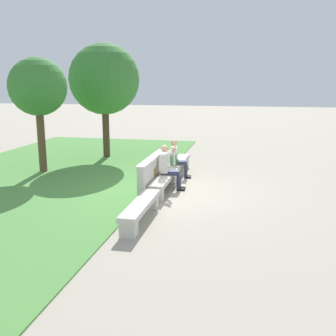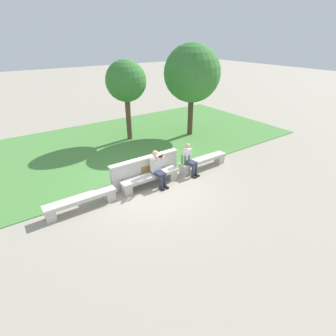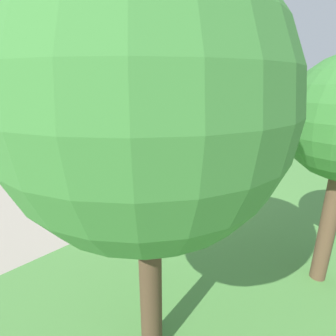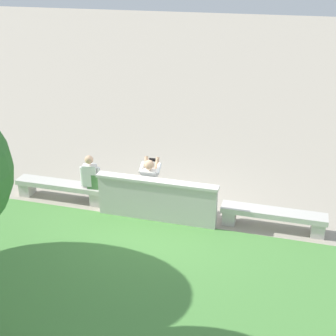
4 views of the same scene
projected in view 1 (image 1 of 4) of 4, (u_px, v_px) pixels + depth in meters
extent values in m
plane|color=#A89E8C|center=(164.00, 191.00, 11.40)|extent=(80.00, 80.00, 0.00)
cube|color=#518E42|center=(27.00, 183.00, 12.26)|extent=(19.28, 8.00, 0.03)
cube|color=beige|center=(141.00, 205.00, 8.91)|extent=(2.25, 0.40, 0.12)
cube|color=beige|center=(129.00, 229.00, 8.06)|extent=(0.28, 0.34, 0.33)
cube|color=beige|center=(151.00, 202.00, 9.86)|extent=(0.28, 0.34, 0.33)
cube|color=beige|center=(164.00, 178.00, 11.32)|extent=(2.25, 0.40, 0.12)
cube|color=beige|center=(157.00, 195.00, 10.47)|extent=(0.28, 0.34, 0.33)
cube|color=beige|center=(171.00, 178.00, 12.27)|extent=(0.28, 0.34, 0.33)
cube|color=beige|center=(179.00, 161.00, 13.73)|extent=(2.25, 0.40, 0.12)
cube|color=beige|center=(174.00, 174.00, 12.87)|extent=(0.28, 0.34, 0.33)
cube|color=beige|center=(184.00, 162.00, 14.68)|extent=(0.28, 0.34, 0.33)
cube|color=beige|center=(153.00, 175.00, 11.37)|extent=(2.68, 0.18, 0.95)
cube|color=beige|center=(153.00, 158.00, 11.26)|extent=(2.74, 0.24, 0.06)
cube|color=olive|center=(156.00, 171.00, 11.32)|extent=(0.44, 0.02, 0.22)
cube|color=black|center=(181.00, 190.00, 11.49)|extent=(0.11, 0.25, 0.06)
cylinder|color=#2D334C|center=(178.00, 183.00, 11.45)|extent=(0.11, 0.11, 0.42)
cube|color=black|center=(181.00, 188.00, 11.68)|extent=(0.11, 0.25, 0.06)
cylinder|color=#2D334C|center=(179.00, 181.00, 11.64)|extent=(0.11, 0.11, 0.42)
cube|color=#2D334C|center=(172.00, 173.00, 11.52)|extent=(0.33, 0.44, 0.12)
cube|color=silver|center=(165.00, 163.00, 11.49)|extent=(0.35, 0.24, 0.56)
sphere|color=tan|center=(165.00, 149.00, 11.39)|extent=(0.22, 0.22, 0.22)
cylinder|color=silver|center=(167.00, 155.00, 11.23)|extent=(0.11, 0.31, 0.21)
cylinder|color=tan|center=(172.00, 151.00, 11.25)|extent=(0.09, 0.19, 0.27)
cylinder|color=silver|center=(169.00, 152.00, 11.59)|extent=(0.11, 0.31, 0.21)
cylinder|color=tan|center=(173.00, 150.00, 11.49)|extent=(0.11, 0.19, 0.27)
cube|color=black|center=(175.00, 149.00, 11.36)|extent=(0.15, 0.02, 0.08)
cube|color=black|center=(188.00, 177.00, 12.94)|extent=(0.14, 0.23, 0.06)
cylinder|color=#2D334C|center=(186.00, 171.00, 12.89)|extent=(0.10, 0.10, 0.42)
cube|color=black|center=(188.00, 176.00, 13.12)|extent=(0.14, 0.23, 0.06)
cylinder|color=#2D334C|center=(186.00, 170.00, 13.07)|extent=(0.10, 0.10, 0.42)
cube|color=#2D334C|center=(181.00, 163.00, 12.93)|extent=(0.35, 0.45, 0.12)
cube|color=silver|center=(174.00, 155.00, 12.87)|extent=(0.35, 0.26, 0.52)
sphere|color=tan|center=(174.00, 143.00, 12.79)|extent=(0.20, 0.20, 0.20)
cylinder|color=silver|center=(174.00, 157.00, 12.69)|extent=(0.08, 0.08, 0.48)
cylinder|color=silver|center=(174.00, 155.00, 13.08)|extent=(0.08, 0.08, 0.48)
cube|color=#4C7F47|center=(174.00, 159.00, 12.82)|extent=(0.28, 0.20, 0.36)
cube|color=#395F35|center=(177.00, 162.00, 12.82)|extent=(0.20, 0.06, 0.16)
torus|color=black|center=(174.00, 153.00, 12.78)|extent=(0.10, 0.02, 0.10)
cylinder|color=brown|center=(41.00, 139.00, 13.59)|extent=(0.26, 0.26, 2.36)
sphere|color=#387A33|center=(38.00, 87.00, 13.20)|extent=(1.95, 1.95, 1.95)
cylinder|color=#4C3826|center=(106.00, 129.00, 16.25)|extent=(0.28, 0.28, 2.35)
sphere|color=#387A33|center=(104.00, 79.00, 15.81)|extent=(2.83, 2.83, 2.83)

